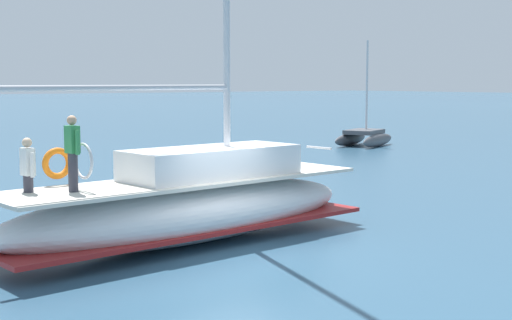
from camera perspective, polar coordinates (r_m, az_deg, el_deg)
ground_plane at (r=16.32m, az=-1.22°, el=-7.10°), size 400.00×400.00×0.00m
main_sailboat at (r=17.14m, az=-5.16°, el=-3.35°), size 3.16×9.76×14.20m
moored_cutter_right at (r=42.95m, az=8.40°, el=1.80°), size 3.76×4.96×6.08m
mooring_buoy at (r=23.08m, az=-5.21°, el=-2.73°), size 0.62×0.62×0.91m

